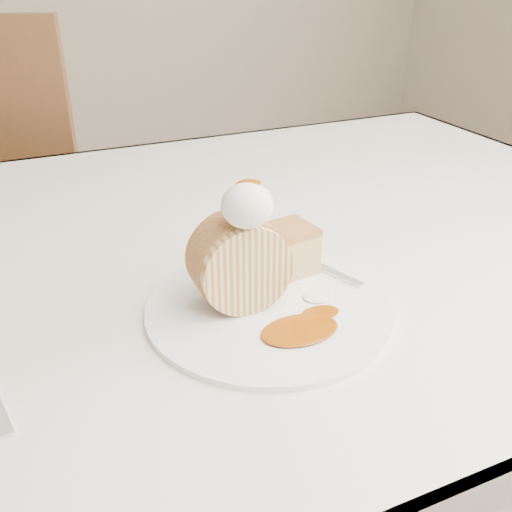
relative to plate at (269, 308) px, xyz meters
name	(u,v)px	position (x,y,z in m)	size (l,w,h in m)	color
table	(199,299)	(-0.02, 0.19, -0.09)	(1.40, 0.90, 0.75)	silver
plate	(269,308)	(0.00, 0.00, 0.00)	(0.26, 0.26, 0.01)	white
roulade_slice	(240,263)	(-0.02, 0.02, 0.05)	(0.09, 0.09, 0.05)	beige
cake_chunk	(287,252)	(0.05, 0.06, 0.03)	(0.06, 0.05, 0.05)	#AE7141
whipped_cream	(247,205)	(-0.02, 0.00, 0.12)	(0.05, 0.05, 0.04)	silver
caramel_drizzle	(249,178)	(-0.02, 0.00, 0.14)	(0.02, 0.02, 0.01)	#803905
caramel_pool	(300,330)	(0.01, -0.05, 0.01)	(0.08, 0.05, 0.00)	#803905
fork	(324,268)	(0.09, 0.04, 0.00)	(0.02, 0.15, 0.00)	silver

